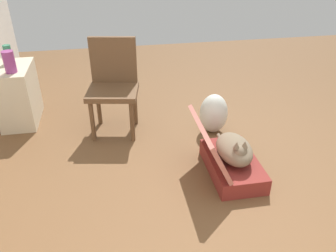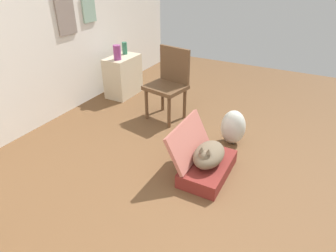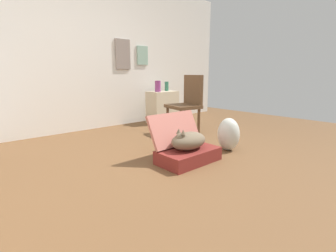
% 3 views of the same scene
% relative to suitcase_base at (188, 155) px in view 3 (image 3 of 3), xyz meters
% --- Properties ---
extents(ground_plane, '(7.68, 7.68, 0.00)m').
position_rel_suitcase_base_xyz_m(ground_plane, '(-0.12, 0.07, -0.07)').
color(ground_plane, brown).
rests_on(ground_plane, ground).
extents(wall_back, '(6.40, 0.15, 2.60)m').
position_rel_suitcase_base_xyz_m(wall_back, '(-0.12, 2.33, 1.23)').
color(wall_back, silver).
rests_on(wall_back, ground).
extents(suitcase_base, '(0.68, 0.39, 0.15)m').
position_rel_suitcase_base_xyz_m(suitcase_base, '(0.00, 0.00, 0.00)').
color(suitcase_base, maroon).
rests_on(suitcase_base, ground).
extents(suitcase_lid, '(0.68, 0.21, 0.37)m').
position_rel_suitcase_base_xyz_m(suitcase_lid, '(0.00, 0.22, 0.26)').
color(suitcase_lid, '#B26356').
rests_on(suitcase_lid, suitcase_base).
extents(cat, '(0.52, 0.28, 0.24)m').
position_rel_suitcase_base_xyz_m(cat, '(-0.01, 0.00, 0.17)').
color(cat, brown).
rests_on(cat, suitcase_base).
extents(plastic_bag_white, '(0.25, 0.28, 0.41)m').
position_rel_suitcase_base_xyz_m(plastic_bag_white, '(0.69, -0.03, 0.13)').
color(plastic_bag_white, silver).
rests_on(plastic_bag_white, ground).
extents(side_table, '(0.58, 0.34, 0.61)m').
position_rel_suitcase_base_xyz_m(side_table, '(1.27, 1.92, 0.23)').
color(side_table, beige).
rests_on(side_table, ground).
extents(vase_tall, '(0.11, 0.11, 0.21)m').
position_rel_suitcase_base_xyz_m(vase_tall, '(1.13, 1.89, 0.64)').
color(vase_tall, '#8C387A').
rests_on(vase_tall, side_table).
extents(vase_short, '(0.08, 0.08, 0.18)m').
position_rel_suitcase_base_xyz_m(vase_short, '(1.41, 1.96, 0.63)').
color(vase_short, '#2D7051').
rests_on(vase_short, side_table).
extents(chair, '(0.50, 0.54, 0.93)m').
position_rel_suitcase_base_xyz_m(chair, '(0.93, 0.93, 0.43)').
color(chair, brown).
rests_on(chair, ground).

